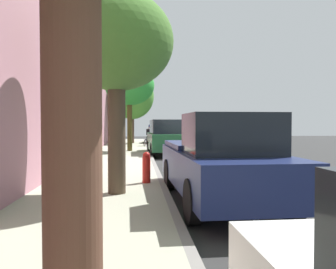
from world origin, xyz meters
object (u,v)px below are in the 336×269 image
object	(u,v)px
street_tree_far_end	(116,44)
fire_hydrant	(146,167)
bicycle_at_curb	(153,143)
parked_sedan_grey_nearest	(158,136)
street_tree_mid_block	(130,86)
cyclist_with_backpack	(150,133)
street_tree_near_cyclist	(132,96)
parked_suv_green_second	(166,137)
parked_pickup_dark_blue_mid	(220,162)

from	to	relation	value
street_tree_far_end	fire_hydrant	bearing A→B (deg)	-117.95
bicycle_at_curb	parked_sedan_grey_nearest	bearing A→B (deg)	-98.13
street_tree_mid_block	cyclist_with_backpack	bearing A→B (deg)	-105.72
bicycle_at_curb	street_tree_near_cyclist	bearing A→B (deg)	-68.02
parked_suv_green_second	street_tree_near_cyclist	world-z (taller)	street_tree_near_cyclist
cyclist_with_backpack	street_tree_near_cyclist	xyz separation A→B (m)	(1.40, -3.56, 3.06)
street_tree_near_cyclist	bicycle_at_curb	bearing A→B (deg)	111.98
parked_sedan_grey_nearest	street_tree_mid_block	xyz separation A→B (m)	(2.23, 8.84, 3.30)
parked_sedan_grey_nearest	street_tree_mid_block	distance (m)	9.69
parked_pickup_dark_blue_mid	street_tree_mid_block	size ratio (longest dim) A/B	1.05
parked_sedan_grey_nearest	bicycle_at_curb	xyz separation A→B (m)	(0.62, 4.32, -0.38)
parked_suv_green_second	street_tree_mid_block	xyz separation A→B (m)	(2.07, -1.50, 3.02)
street_tree_near_cyclist	fire_hydrant	distance (m)	20.18
parked_sedan_grey_nearest	bicycle_at_curb	world-z (taller)	parked_sedan_grey_nearest
bicycle_at_curb	parked_suv_green_second	bearing A→B (deg)	94.40
fire_hydrant	street_tree_far_end	bearing A→B (deg)	62.05
parked_sedan_grey_nearest	parked_pickup_dark_blue_mid	size ratio (longest dim) A/B	0.83
cyclist_with_backpack	street_tree_near_cyclist	world-z (taller)	street_tree_near_cyclist
street_tree_mid_block	street_tree_far_end	distance (m)	12.69
parked_pickup_dark_blue_mid	street_tree_near_cyclist	world-z (taller)	street_tree_near_cyclist
bicycle_at_curb	street_tree_far_end	size ratio (longest dim) A/B	0.32
parked_sedan_grey_nearest	street_tree_mid_block	bearing A→B (deg)	75.87
street_tree_far_end	fire_hydrant	world-z (taller)	street_tree_far_end
parked_suv_green_second	cyclist_with_backpack	world-z (taller)	parked_suv_green_second
street_tree_far_end	cyclist_with_backpack	bearing A→B (deg)	-94.52
cyclist_with_backpack	street_tree_mid_block	xyz separation A→B (m)	(1.40, 4.96, 2.98)
cyclist_with_backpack	street_tree_mid_block	bearing A→B (deg)	74.28
parked_sedan_grey_nearest	street_tree_near_cyclist	world-z (taller)	street_tree_near_cyclist
street_tree_near_cyclist	fire_hydrant	bearing A→B (deg)	92.06
parked_sedan_grey_nearest	parked_suv_green_second	world-z (taller)	parked_suv_green_second
bicycle_at_curb	parked_pickup_dark_blue_mid	bearing A→B (deg)	92.16
street_tree_far_end	fire_hydrant	xyz separation A→B (m)	(-0.71, -1.35, -2.99)
parked_suv_green_second	fire_hydrant	distance (m)	9.94
parked_suv_green_second	street_tree_far_end	size ratio (longest dim) A/B	1.03
street_tree_near_cyclist	fire_hydrant	size ratio (longest dim) A/B	7.10
parked_suv_green_second	parked_sedan_grey_nearest	bearing A→B (deg)	-90.85
parked_pickup_dark_blue_mid	bicycle_at_curb	world-z (taller)	parked_pickup_dark_blue_mid
street_tree_far_end	street_tree_mid_block	bearing A→B (deg)	-90.00
parked_suv_green_second	street_tree_near_cyclist	bearing A→B (deg)	-78.30
parked_suv_green_second	street_tree_far_end	distance (m)	11.65
parked_sedan_grey_nearest	street_tree_far_end	bearing A→B (deg)	84.09
parked_sedan_grey_nearest	street_tree_near_cyclist	xyz separation A→B (m)	(2.23, 0.33, 3.38)
street_tree_near_cyclist	street_tree_mid_block	distance (m)	8.51
parked_suv_green_second	street_tree_near_cyclist	xyz separation A→B (m)	(2.07, -10.01, 3.10)
parked_pickup_dark_blue_mid	street_tree_far_end	size ratio (longest dim) A/B	1.16
cyclist_with_backpack	street_tree_near_cyclist	bearing A→B (deg)	-68.59
bicycle_at_curb	cyclist_with_backpack	xyz separation A→B (m)	(0.21, -0.43, 0.69)
parked_suv_green_second	cyclist_with_backpack	xyz separation A→B (m)	(0.68, -6.45, 0.04)
bicycle_at_curb	street_tree_mid_block	size ratio (longest dim) A/B	0.28
street_tree_near_cyclist	street_tree_far_end	size ratio (longest dim) A/B	1.30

